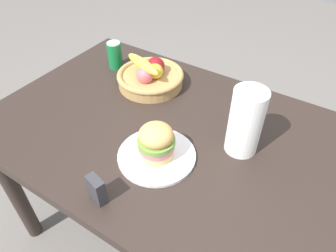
{
  "coord_description": "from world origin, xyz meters",
  "views": [
    {
      "loc": [
        0.45,
        -0.72,
        1.53
      ],
      "look_at": [
        0.01,
        -0.04,
        0.81
      ],
      "focal_mm": 33.28,
      "sensor_mm": 36.0,
      "label": 1
    }
  ],
  "objects": [
    {
      "name": "plate",
      "position": [
        0.03,
        -0.14,
        0.76
      ],
      "size": [
        0.26,
        0.26,
        0.01
      ],
      "primitive_type": "cylinder",
      "color": "white",
      "rests_on": "dining_table"
    },
    {
      "name": "soda_can",
      "position": [
        -0.46,
        0.24,
        0.81
      ],
      "size": [
        0.07,
        0.07,
        0.13
      ],
      "color": "#147238",
      "rests_on": "dining_table"
    },
    {
      "name": "paper_towel_roll",
      "position": [
        0.25,
        0.05,
        0.87
      ],
      "size": [
        0.11,
        0.11,
        0.24
      ],
      "primitive_type": "cylinder",
      "color": "white",
      "rests_on": "dining_table"
    },
    {
      "name": "dining_table",
      "position": [
        0.0,
        0.0,
        0.65
      ],
      "size": [
        1.4,
        0.9,
        0.75
      ],
      "color": "#2D231E",
      "rests_on": "ground_plane"
    },
    {
      "name": "napkin_holder",
      "position": [
        -0.02,
        -0.37,
        0.8
      ],
      "size": [
        0.07,
        0.04,
        0.09
      ],
      "primitive_type": "cube",
      "rotation": [
        0.0,
        0.0,
        -0.26
      ],
      "color": "#333338",
      "rests_on": "dining_table"
    },
    {
      "name": "fruit_basket",
      "position": [
        -0.24,
        0.21,
        0.8
      ],
      "size": [
        0.29,
        0.29,
        0.14
      ],
      "color": "tan",
      "rests_on": "dining_table"
    },
    {
      "name": "sandwich",
      "position": [
        0.03,
        -0.14,
        0.82
      ],
      "size": [
        0.12,
        0.12,
        0.12
      ],
      "color": "#E5BC75",
      "rests_on": "plate"
    },
    {
      "name": "ground_plane",
      "position": [
        0.0,
        0.0,
        0.0
      ],
      "size": [
        8.0,
        8.0,
        0.0
      ],
      "primitive_type": "plane",
      "color": "slate"
    }
  ]
}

